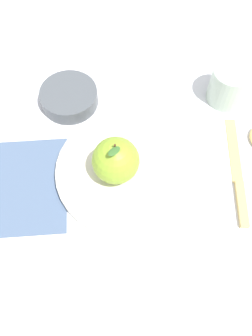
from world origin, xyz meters
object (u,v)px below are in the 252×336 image
Objects in this scene: apple at (117,161)px; cup at (231,84)px; side_bowl at (70,96)px; knife at (240,180)px; linen_napkin at (32,185)px; dinner_plate at (126,171)px.

apple is 0.26m from cup.
side_bowl is 0.51× the size of knife.
linen_napkin is at bearing -82.39° from knife.
apple is at bearing -86.28° from knife.
apple reaches higher than dinner_plate.
side_bowl reaches higher than knife.
apple reaches higher than knife.
cup is 0.18m from knife.
cup is 0.39m from linen_napkin.
dinner_plate is 2.65× the size of apple.
dinner_plate is 0.19m from knife.
apple is 0.49× the size of linen_napkin.
knife reaches higher than linen_napkin.
dinner_plate is 0.16m from linen_napkin.
apple reaches higher than linen_napkin.
apple is 0.18m from side_bowl.
dinner_plate is at bearing 115.81° from apple.
dinner_plate is 0.05m from apple.
side_bowl is 0.60× the size of linen_napkin.
cup is (-0.04, 0.29, 0.02)m from side_bowl.
cup is (-0.19, 0.19, -0.01)m from apple.
knife is 1.19× the size of linen_napkin.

